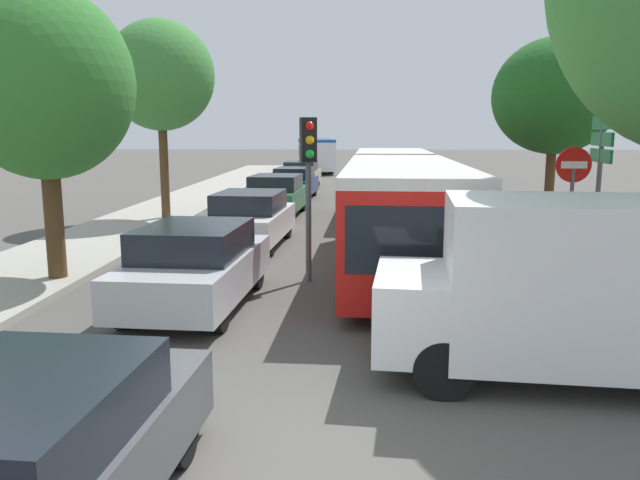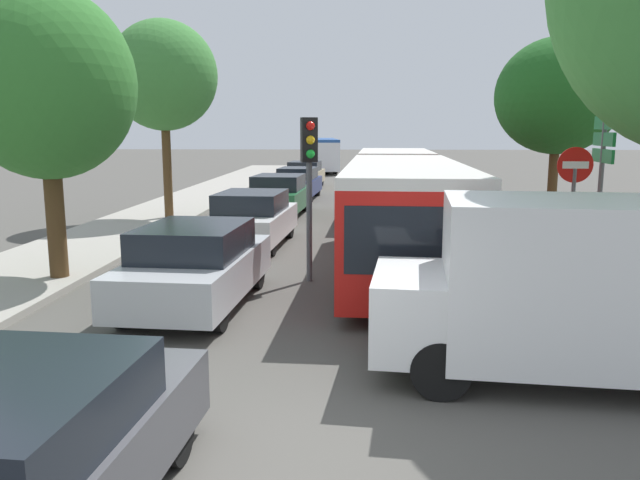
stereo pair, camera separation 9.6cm
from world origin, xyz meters
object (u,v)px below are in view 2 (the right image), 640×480
(queued_car_graphite, at_px, (21,461))
(queued_car_silver, at_px, (196,265))
(tree_left_far, at_px, (163,76))
(queued_car_white, at_px, (252,219))
(white_van, at_px, (593,285))
(queued_car_navy, at_px, (298,183))
(city_bus_rear, at_px, (319,152))
(queued_car_green, at_px, (279,195))
(traffic_light, at_px, (309,162))
(no_entry_sign, at_px, (573,195))
(direction_sign_post, at_px, (602,158))
(queued_car_tan, at_px, (305,174))
(tree_left_mid, at_px, (49,89))
(tree_right_mid, at_px, (558,96))
(articulated_bus, at_px, (399,194))

(queued_car_graphite, xyz_separation_m, queued_car_silver, (-0.31, 6.59, 0.06))
(queued_car_silver, relative_size, tree_left_far, 0.65)
(queued_car_white, height_order, white_van, white_van)
(queued_car_white, distance_m, queued_car_navy, 12.13)
(city_bus_rear, height_order, queued_car_green, city_bus_rear)
(queued_car_silver, bearing_deg, traffic_light, -39.14)
(no_entry_sign, relative_size, direction_sign_post, 0.78)
(queued_car_tan, relative_size, white_van, 0.83)
(queued_car_silver, xyz_separation_m, queued_car_white, (0.05, 6.03, -0.00))
(queued_car_white, relative_size, tree_left_mid, 0.74)
(queued_car_green, xyz_separation_m, tree_right_mid, (8.71, -4.03, 3.35))
(queued_car_tan, xyz_separation_m, no_entry_sign, (6.99, -22.09, 1.14))
(queued_car_green, xyz_separation_m, direction_sign_post, (7.90, -9.74, 1.80))
(articulated_bus, relative_size, queued_car_silver, 3.71)
(queued_car_white, bearing_deg, queued_car_tan, 3.49)
(no_entry_sign, bearing_deg, queued_car_tan, -162.44)
(queued_car_silver, distance_m, traffic_light, 3.28)
(queued_car_graphite, relative_size, white_van, 0.79)
(queued_car_navy, height_order, tree_left_far, tree_left_far)
(white_van, relative_size, tree_right_mid, 0.89)
(tree_left_mid, relative_size, tree_left_far, 0.88)
(traffic_light, bearing_deg, queued_car_green, 175.05)
(queued_car_navy, bearing_deg, queued_car_graphite, -176.03)
(traffic_light, bearing_deg, queued_car_silver, -58.06)
(queued_car_graphite, height_order, no_entry_sign, no_entry_sign)
(no_entry_sign, bearing_deg, tree_left_mid, -89.18)
(queued_car_green, bearing_deg, articulated_bus, -140.54)
(queued_car_green, relative_size, tree_left_mid, 0.75)
(white_van, bearing_deg, tree_left_mid, -21.84)
(queued_car_green, distance_m, direction_sign_post, 12.66)
(queued_car_white, relative_size, queued_car_green, 0.99)
(tree_left_far, height_order, tree_right_mid, tree_left_far)
(queued_car_green, bearing_deg, tree_left_far, 118.93)
(queued_car_graphite, distance_m, queued_car_silver, 6.59)
(queued_car_green, xyz_separation_m, queued_car_navy, (0.20, 5.89, -0.04))
(queued_car_tan, distance_m, tree_left_mid, 22.73)
(queued_car_graphite, bearing_deg, direction_sign_post, -36.12)
(city_bus_rear, distance_m, no_entry_sign, 37.57)
(queued_car_graphite, xyz_separation_m, tree_left_far, (-3.92, 17.14, 4.25))
(tree_right_mid, bearing_deg, tree_left_far, 169.43)
(queued_car_green, bearing_deg, queued_car_silver, -176.46)
(tree_left_mid, bearing_deg, queued_car_graphite, -66.48)
(queued_car_green, xyz_separation_m, white_van, (5.70, -15.36, 0.47))
(queued_car_silver, distance_m, tree_left_far, 11.91)
(articulated_bus, relative_size, queued_car_tan, 3.85)
(tree_left_mid, bearing_deg, tree_right_mid, 28.69)
(queued_car_graphite, distance_m, no_entry_sign, 10.89)
(queued_car_white, distance_m, queued_car_green, 6.24)
(articulated_bus, height_order, no_entry_sign, no_entry_sign)
(direction_sign_post, relative_size, tree_right_mid, 0.62)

